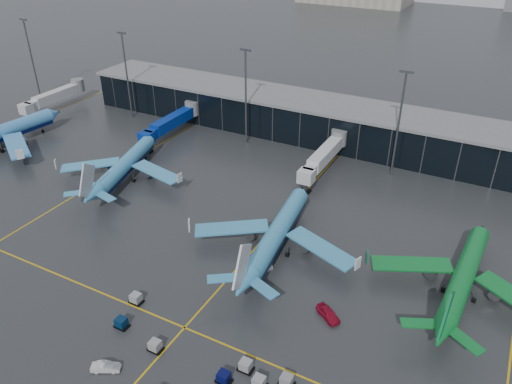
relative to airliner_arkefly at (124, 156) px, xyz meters
The scene contains 12 objects.
ground 36.18m from the airliner_arkefly, 31.90° to the right, with size 600.00×600.00×0.00m, color #282B2D.
terminal_pier 52.72m from the airliner_arkefly, 54.86° to the left, with size 142.00×17.00×10.70m.
jet_bridges 24.57m from the airliner_arkefly, 100.93° to the left, with size 94.00×27.50×7.20m.
flood_masts 47.80m from the airliner_arkefly, 41.36° to the left, with size 203.00×0.50×25.50m.
taxi_lines 41.56m from the airliner_arkefly, 11.59° to the right, with size 220.00×120.00×0.02m.
airliner_arkefly is the anchor object (origin of this frame).
airliner_klm_near 44.82m from the airliner_arkefly, 10.97° to the right, with size 33.37×38.01×11.68m, color #3C93C5, non-canonical shape.
airliner_aer_lingus 76.84m from the airliner_arkefly, ahead, with size 31.90×36.33×11.16m, color #0D732D, non-canonical shape.
baggage_carts 59.70m from the airliner_arkefly, 40.19° to the right, with size 30.83×14.77×1.70m.
mobile_airstair 47.43m from the airliner_arkefly, 19.56° to the right, with size 3.19×3.77×3.45m.
service_van_red 63.07m from the airliner_arkefly, 19.91° to the right, with size 1.92×4.77×1.63m, color maroon.
service_van_white 57.99m from the airliner_arkefly, 52.30° to the right, with size 1.42×4.07×1.34m, color silver.
Camera 1 is at (46.07, -59.35, 56.78)m, focal length 35.00 mm.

